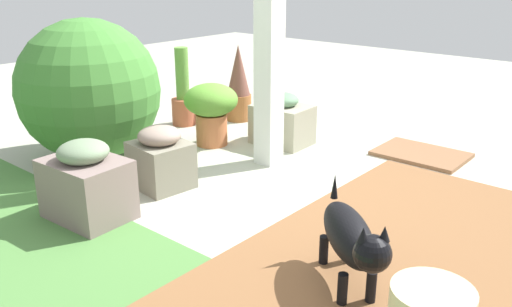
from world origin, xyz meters
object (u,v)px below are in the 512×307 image
Objects in this scene: terracotta_pot_broad at (211,107)px; terracotta_pot_spiky at (238,85)px; dog at (351,238)px; stone_planter_mid at (161,158)px; stone_planter_nearest at (282,121)px; terracotta_pot_tall at (183,98)px; round_shrub at (89,90)px; stone_planter_far at (87,183)px; doormat at (421,154)px.

terracotta_pot_spiky is (0.33, -0.69, 0.02)m from terracotta_pot_broad.
dog is (-2.28, 1.78, -0.07)m from terracotta_pot_spiky.
stone_planter_mid is 0.93m from terracotta_pot_broad.
terracotta_pot_tall is at bearing 8.08° from stone_planter_nearest.
terracotta_pot_broad is 0.88× the size of dog.
dog is at bearing 171.23° from stone_planter_mid.
terracotta_pot_tall is (0.14, -1.05, -0.27)m from round_shrub.
round_shrub reaches higher than terracotta_pot_broad.
terracotta_pot_spiky is 2.89m from dog.
dog is at bearing 142.05° from terracotta_pot_spiky.
doormat is (-1.03, -2.27, -0.20)m from stone_planter_far.
terracotta_pot_tall is at bearing -27.54° from dog.
dog reaches higher than stone_planter_mid.
round_shrub is 1.48× the size of terracotta_pot_tall.
terracotta_pot_tall is 1.23× the size of dog.
stone_planter_nearest is 0.66× the size of terracotta_pot_spiky.
terracotta_pot_tall reaches higher than stone_planter_mid.
doormat is at bearing -149.47° from terracotta_pot_broad.
stone_planter_nearest is 0.45× the size of round_shrub.
terracotta_pot_tall is at bearing -58.73° from stone_planter_far.
round_shrub is 1.48× the size of terracotta_pot_spiky.
round_shrub is at bearing -35.68° from stone_planter_far.
doormat is (-2.04, -0.60, -0.24)m from terracotta_pot_tall.
round_shrub is (0.87, -0.63, 0.31)m from stone_planter_far.
doormat is at bearing -122.22° from stone_planter_mid.
dog is (-1.58, 0.24, 0.07)m from stone_planter_mid.
round_shrub reaches higher than stone_planter_mid.
terracotta_pot_spiky reaches higher than stone_planter_nearest.
round_shrub is at bearing 84.83° from terracotta_pot_spiky.
terracotta_pot_broad is at bearing 43.07° from stone_planter_nearest.
round_shrub is 2.07× the size of terracotta_pot_broad.
terracotta_pot_broad is 1.69m from doormat.
doormat is at bearing -75.00° from dog.
terracotta_pot_broad is (0.37, -0.84, 0.12)m from stone_planter_mid.
terracotta_pot_broad reaches higher than stone_planter_mid.
terracotta_pot_tall reaches higher than dog.
round_shrub is at bearing 59.83° from terracotta_pot_broad.
stone_planter_far is at bearing 121.27° from terracotta_pot_tall.
terracotta_pot_broad reaches higher than stone_planter_nearest.
doormat is (-1.76, -0.15, -0.32)m from terracotta_pot_spiky.
stone_planter_mid is at bearing 57.78° from doormat.
terracotta_pot_broad is at bearing -29.11° from dog.
stone_planter_far is at bearing 65.64° from doormat.
stone_planter_far reaches higher than dog.
doormat is at bearing -155.96° from stone_planter_nearest.
round_shrub is at bearing -3.10° from stone_planter_mid.
terracotta_pot_tall is 0.53m from terracotta_pot_spiky.
stone_planter_far is 0.99× the size of terracotta_pot_broad.
stone_planter_far is 1.58m from dog.
round_shrub is 1.51m from terracotta_pot_spiky.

